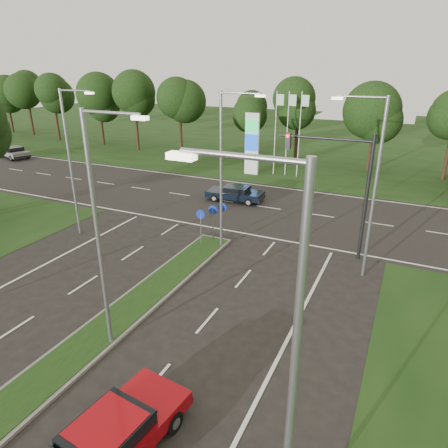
% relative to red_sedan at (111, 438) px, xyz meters
% --- Properties ---
extents(verge_far, '(160.00, 50.00, 0.02)m').
position_rel_red_sedan_xyz_m(verge_far, '(-4.08, 52.85, -0.72)').
color(verge_far, black).
rests_on(verge_far, ground).
extents(cross_road, '(160.00, 12.00, 0.02)m').
position_rel_red_sedan_xyz_m(cross_road, '(-4.08, 21.85, -0.72)').
color(cross_road, black).
rests_on(cross_road, ground).
extents(median_kerb, '(2.00, 26.00, 0.12)m').
position_rel_red_sedan_xyz_m(median_kerb, '(-4.08, 1.85, -0.66)').
color(median_kerb, slate).
rests_on(median_kerb, ground).
extents(streetlight_median_near, '(2.53, 0.22, 9.00)m').
position_rel_red_sedan_xyz_m(streetlight_median_near, '(-3.08, 3.85, 4.36)').
color(streetlight_median_near, gray).
rests_on(streetlight_median_near, ground).
extents(streetlight_median_far, '(2.53, 0.22, 9.00)m').
position_rel_red_sedan_xyz_m(streetlight_median_far, '(-3.08, 13.85, 4.36)').
color(streetlight_median_far, gray).
rests_on(streetlight_median_far, ground).
extents(streetlight_left_far, '(2.53, 0.22, 9.00)m').
position_rel_red_sedan_xyz_m(streetlight_left_far, '(-12.38, 11.85, 4.36)').
color(streetlight_left_far, gray).
rests_on(streetlight_left_far, ground).
extents(streetlight_right_far, '(2.53, 0.22, 9.00)m').
position_rel_red_sedan_xyz_m(streetlight_right_far, '(4.72, 13.85, 4.36)').
color(streetlight_right_far, gray).
rests_on(streetlight_right_far, ground).
extents(streetlight_right_near, '(2.53, 0.22, 9.00)m').
position_rel_red_sedan_xyz_m(streetlight_right_near, '(4.72, -0.15, 4.36)').
color(streetlight_right_near, gray).
rests_on(streetlight_right_near, ground).
extents(traffic_signal, '(5.10, 0.42, 7.00)m').
position_rel_red_sedan_xyz_m(traffic_signal, '(3.11, 15.85, 3.94)').
color(traffic_signal, black).
rests_on(traffic_signal, ground).
extents(median_signs, '(1.16, 1.76, 2.38)m').
position_rel_red_sedan_xyz_m(median_signs, '(-4.08, 14.25, 1.00)').
color(median_signs, gray).
rests_on(median_signs, ground).
extents(gas_pylon, '(5.80, 1.26, 8.00)m').
position_rel_red_sedan_xyz_m(gas_pylon, '(-7.87, 30.90, 2.48)').
color(gas_pylon, silver).
rests_on(gas_pylon, ground).
extents(treeline_far, '(6.00, 6.00, 9.90)m').
position_rel_red_sedan_xyz_m(treeline_far, '(-3.98, 37.78, 6.11)').
color(treeline_far, black).
rests_on(treeline_far, ground).
extents(red_sedan, '(2.51, 5.05, 1.34)m').
position_rel_red_sedan_xyz_m(red_sedan, '(0.00, 0.00, 0.00)').
color(red_sedan, '#96080F').
rests_on(red_sedan, ground).
extents(navy_sedan, '(4.62, 2.17, 1.24)m').
position_rel_red_sedan_xyz_m(navy_sedan, '(-6.09, 22.27, -0.05)').
color(navy_sedan, black).
rests_on(navy_sedan, ground).
extents(far_car_a, '(5.06, 3.29, 1.35)m').
position_rel_red_sedan_xyz_m(far_car_a, '(-36.17, 25.82, 0.01)').
color(far_car_a, gray).
rests_on(far_car_a, ground).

